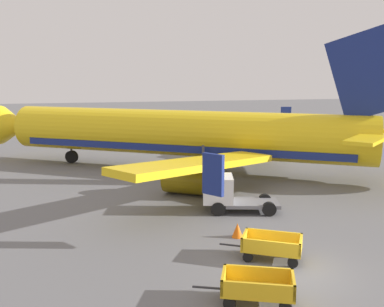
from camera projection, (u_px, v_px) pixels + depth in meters
The scene contains 6 objects.
ground_plane at pixel (289, 272), 17.80m from camera, with size 220.00×220.00×0.00m, color slate.
airplane at pixel (194, 135), 35.52m from camera, with size 33.80×28.26×11.34m.
baggage_cart_second_in_row at pixel (257, 287), 15.27m from camera, with size 3.56×2.25×1.07m.
baggage_cart_third_in_row at pixel (272, 246), 18.91m from camera, with size 3.44×2.46×1.07m.
service_truck_beside_carts at pixel (226, 193), 25.49m from camera, with size 4.71×2.95×2.10m.
traffic_cone_near_plane at pixel (237, 230), 21.52m from camera, with size 0.54×0.54×0.72m, color orange.
Camera 1 is at (-7.72, -15.27, 7.92)m, focal length 41.12 mm.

